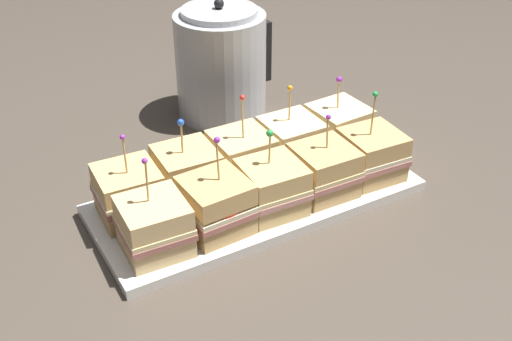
{
  "coord_description": "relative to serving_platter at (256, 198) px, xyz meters",
  "views": [
    {
      "loc": [
        -0.45,
        -0.78,
        0.65
      ],
      "look_at": [
        0.0,
        0.0,
        0.06
      ],
      "focal_mm": 45.0,
      "sensor_mm": 36.0,
      "label": 1
    }
  ],
  "objects": [
    {
      "name": "sandwich_front_left",
      "position": [
        -0.1,
        -0.05,
        0.05
      ],
      "size": [
        0.11,
        0.11,
        0.16
      ],
      "color": "tan",
      "rests_on": "serving_platter"
    },
    {
      "name": "kettle_steel",
      "position": [
        0.1,
        0.32,
        0.1
      ],
      "size": [
        0.21,
        0.19,
        0.25
      ],
      "color": "#B7BABF",
      "rests_on": "ground_plane"
    },
    {
      "name": "sandwich_front_far_right",
      "position": [
        0.2,
        -0.05,
        0.05
      ],
      "size": [
        0.11,
        0.11,
        0.17
      ],
      "color": "tan",
      "rests_on": "serving_platter"
    },
    {
      "name": "sandwich_front_center",
      "position": [
        -0.0,
        -0.05,
        0.05
      ],
      "size": [
        0.1,
        0.1,
        0.14
      ],
      "color": "tan",
      "rests_on": "serving_platter"
    },
    {
      "name": "sandwich_back_left",
      "position": [
        -0.1,
        0.05,
        0.05
      ],
      "size": [
        0.1,
        0.11,
        0.15
      ],
      "color": "tan",
      "rests_on": "serving_platter"
    },
    {
      "name": "sandwich_back_right",
      "position": [
        0.1,
        0.05,
        0.05
      ],
      "size": [
        0.1,
        0.1,
        0.16
      ],
      "color": "beige",
      "rests_on": "serving_platter"
    },
    {
      "name": "sandwich_back_center",
      "position": [
        -0.0,
        0.05,
        0.05
      ],
      "size": [
        0.1,
        0.1,
        0.17
      ],
      "color": "#DBB77A",
      "rests_on": "serving_platter"
    },
    {
      "name": "sandwich_back_far_right",
      "position": [
        0.21,
        0.05,
        0.05
      ],
      "size": [
        0.11,
        0.11,
        0.15
      ],
      "color": "beige",
      "rests_on": "serving_platter"
    },
    {
      "name": "sandwich_front_right",
      "position": [
        0.1,
        -0.05,
        0.05
      ],
      "size": [
        0.1,
        0.1,
        0.15
      ],
      "color": "tan",
      "rests_on": "serving_platter"
    },
    {
      "name": "sandwich_front_far_left",
      "position": [
        -0.2,
        -0.05,
        0.05
      ],
      "size": [
        0.1,
        0.1,
        0.16
      ],
      "color": "#DBB77A",
      "rests_on": "serving_platter"
    },
    {
      "name": "serving_platter",
      "position": [
        0.0,
        0.0,
        0.0
      ],
      "size": [
        0.56,
        0.24,
        0.02
      ],
      "color": "white",
      "rests_on": "ground_plane"
    },
    {
      "name": "sandwich_back_far_left",
      "position": [
        -0.21,
        0.05,
        0.05
      ],
      "size": [
        0.11,
        0.11,
        0.15
      ],
      "color": "tan",
      "rests_on": "serving_platter"
    },
    {
      "name": "ground_plane",
      "position": [
        0.0,
        0.0,
        -0.01
      ],
      "size": [
        6.0,
        6.0,
        0.0
      ],
      "primitive_type": "plane",
      "color": "#4C4238"
    }
  ]
}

